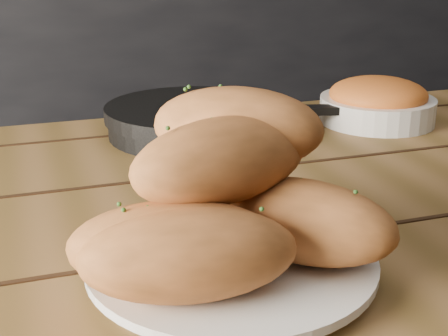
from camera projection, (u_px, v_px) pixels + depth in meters
counter at (169, 127)px, 2.06m from camera, size 2.80×0.60×0.90m
table at (252, 284)px, 0.73m from camera, size 1.49×0.81×0.75m
plate at (231, 263)px, 0.54m from camera, size 0.25×0.25×0.02m
bread_rolls at (222, 200)px, 0.51m from camera, size 0.28×0.25×0.14m
skillet at (194, 119)px, 0.93m from camera, size 0.39×0.26×0.05m
bowl at (377, 102)px, 0.99m from camera, size 0.18×0.18×0.07m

